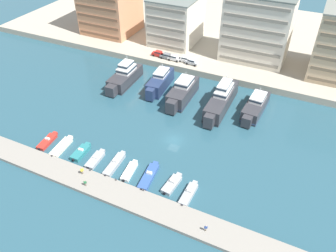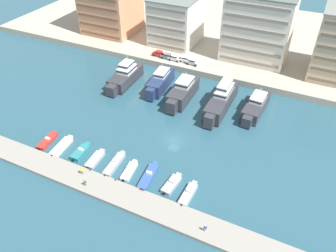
{
  "view_description": "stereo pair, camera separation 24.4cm",
  "coord_description": "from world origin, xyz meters",
  "px_view_note": "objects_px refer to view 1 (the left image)",
  "views": [
    {
      "loc": [
        24.01,
        -53.95,
        50.84
      ],
      "look_at": [
        -2.19,
        1.42,
        2.5
      ],
      "focal_mm": 35.0,
      "sensor_mm": 36.0,
      "label": 1
    },
    {
      "loc": [
        24.23,
        -53.84,
        50.84
      ],
      "look_at": [
        -2.19,
        1.42,
        2.5
      ],
      "focal_mm": 35.0,
      "sensor_mm": 36.0,
      "label": 2
    }
  ],
  "objects_px": {
    "motorboat_teal_mid_left": "(81,152)",
    "yacht_charcoal_center": "(255,106)",
    "motorboat_red_far_left": "(47,141)",
    "car_white_mid_left": "(174,58)",
    "car_grey_left": "(166,56)",
    "car_white_center_left": "(185,59)",
    "pedestrian_mid_deck": "(206,228)",
    "motorboat_grey_center": "(115,164)",
    "pedestrian_near_edge": "(85,183)",
    "yacht_charcoal_far_left": "(125,76)",
    "motorboat_grey_right": "(172,184)",
    "motorboat_grey_far_right": "(189,194)",
    "car_red_far_left": "(158,53)",
    "yacht_charcoal_center_left": "(221,99)",
    "motorboat_cream_left": "(62,147)",
    "car_silver_center": "(192,62)",
    "motorboat_white_center_right": "(130,171)",
    "yacht_navy_left": "(160,82)",
    "yacht_charcoal_mid_left": "(182,92)",
    "motorboat_blue_mid_right": "(149,176)",
    "motorboat_grey_center_left": "(95,159)"
  },
  "relations": [
    {
      "from": "car_grey_left",
      "to": "car_white_center_left",
      "type": "distance_m",
      "value": 6.33
    },
    {
      "from": "motorboat_grey_right",
      "to": "car_white_mid_left",
      "type": "height_order",
      "value": "car_white_mid_left"
    },
    {
      "from": "motorboat_cream_left",
      "to": "car_red_far_left",
      "type": "bearing_deg",
      "value": 89.01
    },
    {
      "from": "yacht_charcoal_center",
      "to": "pedestrian_mid_deck",
      "type": "height_order",
      "value": "yacht_charcoal_center"
    },
    {
      "from": "pedestrian_near_edge",
      "to": "pedestrian_mid_deck",
      "type": "bearing_deg",
      "value": 1.11
    },
    {
      "from": "car_silver_center",
      "to": "motorboat_white_center_right",
      "type": "bearing_deg",
      "value": -84.07
    },
    {
      "from": "car_silver_center",
      "to": "motorboat_grey_center_left",
      "type": "bearing_deg",
      "value": -94.49
    },
    {
      "from": "motorboat_cream_left",
      "to": "pedestrian_near_edge",
      "type": "relative_size",
      "value": 4.87
    },
    {
      "from": "motorboat_grey_right",
      "to": "car_red_far_left",
      "type": "relative_size",
      "value": 1.56
    },
    {
      "from": "motorboat_grey_center",
      "to": "car_grey_left",
      "type": "distance_m",
      "value": 48.27
    },
    {
      "from": "motorboat_cream_left",
      "to": "motorboat_grey_center_left",
      "type": "bearing_deg",
      "value": -0.16
    },
    {
      "from": "car_silver_center",
      "to": "car_grey_left",
      "type": "bearing_deg",
      "value": 178.38
    },
    {
      "from": "motorboat_teal_mid_left",
      "to": "yacht_charcoal_center",
      "type": "bearing_deg",
      "value": 46.11
    },
    {
      "from": "motorboat_grey_center_left",
      "to": "yacht_charcoal_mid_left",
      "type": "bearing_deg",
      "value": 76.06
    },
    {
      "from": "yacht_charcoal_mid_left",
      "to": "yacht_charcoal_center_left",
      "type": "distance_m",
      "value": 10.95
    },
    {
      "from": "motorboat_grey_far_right",
      "to": "yacht_charcoal_center",
      "type": "bearing_deg",
      "value": 81.6
    },
    {
      "from": "yacht_charcoal_far_left",
      "to": "car_white_center_left",
      "type": "distance_m",
      "value": 20.76
    },
    {
      "from": "yacht_charcoal_center",
      "to": "pedestrian_mid_deck",
      "type": "relative_size",
      "value": 10.31
    },
    {
      "from": "motorboat_grey_center",
      "to": "car_silver_center",
      "type": "xyz_separation_m",
      "value": [
        -0.99,
        46.88,
        2.52
      ]
    },
    {
      "from": "yacht_navy_left",
      "to": "motorboat_white_center_right",
      "type": "distance_m",
      "value": 34.36
    },
    {
      "from": "motorboat_grey_right",
      "to": "pedestrian_near_edge",
      "type": "bearing_deg",
      "value": -152.14
    },
    {
      "from": "motorboat_grey_center",
      "to": "motorboat_grey_right",
      "type": "xyz_separation_m",
      "value": [
        13.62,
        0.23,
        -0.05
      ]
    },
    {
      "from": "motorboat_grey_far_right",
      "to": "car_red_far_left",
      "type": "xyz_separation_m",
      "value": [
        -30.94,
        48.36,
        2.51
      ]
    },
    {
      "from": "yacht_charcoal_center",
      "to": "pedestrian_mid_deck",
      "type": "distance_m",
      "value": 40.17
    },
    {
      "from": "motorboat_teal_mid_left",
      "to": "motorboat_grey_center",
      "type": "distance_m",
      "value": 8.94
    },
    {
      "from": "motorboat_grey_center",
      "to": "motorboat_grey_far_right",
      "type": "relative_size",
      "value": 1.18
    },
    {
      "from": "motorboat_grey_right",
      "to": "car_grey_left",
      "type": "distance_m",
      "value": 52.61
    },
    {
      "from": "yacht_charcoal_far_left",
      "to": "motorboat_grey_right",
      "type": "distance_m",
      "value": 42.67
    },
    {
      "from": "yacht_navy_left",
      "to": "yacht_charcoal_center",
      "type": "distance_m",
      "value": 27.96
    },
    {
      "from": "yacht_charcoal_far_left",
      "to": "motorboat_blue_mid_right",
      "type": "relative_size",
      "value": 1.97
    },
    {
      "from": "yacht_charcoal_far_left",
      "to": "car_grey_left",
      "type": "distance_m",
      "value": 17.33
    },
    {
      "from": "yacht_charcoal_center_left",
      "to": "car_silver_center",
      "type": "bearing_deg",
      "value": 133.1
    },
    {
      "from": "car_red_far_left",
      "to": "pedestrian_mid_deck",
      "type": "bearing_deg",
      "value": -56.17
    },
    {
      "from": "yacht_charcoal_center_left",
      "to": "pedestrian_near_edge",
      "type": "bearing_deg",
      "value": -111.79
    },
    {
      "from": "car_grey_left",
      "to": "yacht_charcoal_center",
      "type": "bearing_deg",
      "value": -23.72
    },
    {
      "from": "yacht_charcoal_center",
      "to": "car_white_mid_left",
      "type": "xyz_separation_m",
      "value": [
        -29.91,
        14.22,
        1.13
      ]
    },
    {
      "from": "motorboat_white_center_right",
      "to": "motorboat_blue_mid_right",
      "type": "bearing_deg",
      "value": 3.99
    },
    {
      "from": "motorboat_grey_right",
      "to": "pedestrian_near_edge",
      "type": "xyz_separation_m",
      "value": [
        -15.34,
        -8.11,
        1.23
      ]
    },
    {
      "from": "motorboat_red_far_left",
      "to": "car_grey_left",
      "type": "bearing_deg",
      "value": 79.96
    },
    {
      "from": "car_white_center_left",
      "to": "pedestrian_mid_deck",
      "type": "height_order",
      "value": "car_white_center_left"
    },
    {
      "from": "yacht_charcoal_center_left",
      "to": "yacht_charcoal_center",
      "type": "relative_size",
      "value": 1.31
    },
    {
      "from": "motorboat_red_far_left",
      "to": "car_white_mid_left",
      "type": "relative_size",
      "value": 1.63
    },
    {
      "from": "yacht_charcoal_center_left",
      "to": "motorboat_teal_mid_left",
      "type": "relative_size",
      "value": 3.33
    },
    {
      "from": "motorboat_red_far_left",
      "to": "motorboat_teal_mid_left",
      "type": "relative_size",
      "value": 1.07
    },
    {
      "from": "motorboat_grey_center",
      "to": "pedestrian_mid_deck",
      "type": "height_order",
      "value": "pedestrian_mid_deck"
    },
    {
      "from": "motorboat_white_center_right",
      "to": "car_white_center_left",
      "type": "distance_m",
      "value": 48.57
    },
    {
      "from": "motorboat_grey_center",
      "to": "pedestrian_mid_deck",
      "type": "xyz_separation_m",
      "value": [
        23.59,
        -7.39,
        1.17
      ]
    },
    {
      "from": "yacht_charcoal_mid_left",
      "to": "motorboat_blue_mid_right",
      "type": "relative_size",
      "value": 1.94
    },
    {
      "from": "motorboat_red_far_left",
      "to": "motorboat_cream_left",
      "type": "bearing_deg",
      "value": -2.4
    },
    {
      "from": "motorboat_grey_center",
      "to": "pedestrian_near_edge",
      "type": "bearing_deg",
      "value": -102.33
    }
  ]
}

